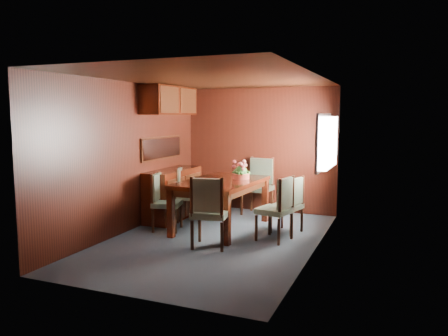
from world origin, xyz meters
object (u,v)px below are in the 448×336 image
at_px(dining_table, 221,187).
at_px(chair_head, 209,208).
at_px(chair_left_near, 163,198).
at_px(chair_right_near, 279,205).
at_px(flower_centerpiece, 241,170).
at_px(sideboard, 173,194).

relative_size(dining_table, chair_head, 1.74).
relative_size(chair_left_near, chair_right_near, 0.97).
height_order(chair_left_near, chair_head, chair_head).
bearing_deg(chair_right_near, dining_table, 86.83).
bearing_deg(dining_table, chair_head, -73.48).
distance_m(chair_right_near, chair_head, 1.09).
height_order(chair_left_near, chair_right_near, chair_right_near).
distance_m(chair_right_near, flower_centerpiece, 1.09).
bearing_deg(sideboard, dining_table, -18.22).
bearing_deg(sideboard, chair_right_near, -17.61).
bearing_deg(chair_head, chair_left_near, 140.29).
relative_size(sideboard, chair_left_near, 1.48).
bearing_deg(chair_left_near, chair_head, 45.97).
bearing_deg(flower_centerpiece, dining_table, -131.22).
height_order(chair_right_near, flower_centerpiece, flower_centerpiece).
xyz_separation_m(chair_head, flower_centerpiece, (-0.00, 1.32, 0.39)).
height_order(sideboard, dining_table, sideboard).
bearing_deg(sideboard, flower_centerpiece, -3.87).
distance_m(sideboard, chair_left_near, 0.82).
xyz_separation_m(chair_left_near, chair_head, (1.11, -0.63, 0.05)).
xyz_separation_m(dining_table, flower_centerpiece, (0.24, 0.27, 0.26)).
height_order(dining_table, chair_right_near, chair_right_near).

